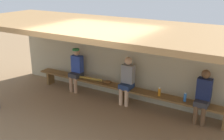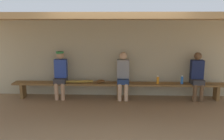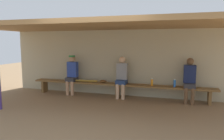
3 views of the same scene
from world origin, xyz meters
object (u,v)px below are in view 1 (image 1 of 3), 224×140
(player_in_blue, at_px, (203,95))
(baseball_bat, at_px, (89,78))
(player_rightmost, at_px, (127,79))
(water_bottle_orange, at_px, (185,97))
(bench, at_px, (123,89))
(player_middle, at_px, (76,68))
(baseball_glove_dark_brown, at_px, (108,82))
(water_bottle_blue, at_px, (159,92))

(player_in_blue, relative_size, baseball_bat, 1.50)
(player_rightmost, distance_m, water_bottle_orange, 1.65)
(bench, distance_m, player_in_blue, 2.21)
(bench, bearing_deg, player_in_blue, 0.08)
(bench, distance_m, player_middle, 1.68)
(bench, bearing_deg, player_rightmost, 1.34)
(player_middle, height_order, baseball_glove_dark_brown, player_middle)
(player_middle, relative_size, water_bottle_orange, 5.73)
(player_in_blue, bearing_deg, bench, -179.92)
(water_bottle_blue, relative_size, water_bottle_orange, 0.96)
(player_rightmost, xyz_separation_m, player_in_blue, (2.06, 0.00, 0.00))
(player_in_blue, bearing_deg, water_bottle_blue, -178.38)
(player_rightmost, relative_size, player_in_blue, 1.00)
(player_in_blue, distance_m, baseball_glove_dark_brown, 2.70)
(player_rightmost, bearing_deg, player_in_blue, 0.00)
(player_rightmost, xyz_separation_m, baseball_bat, (-1.30, -0.00, -0.24))
(baseball_glove_dark_brown, xyz_separation_m, baseball_bat, (-0.66, -0.01, -0.01))
(baseball_glove_dark_brown, bearing_deg, water_bottle_orange, 157.22)
(bench, distance_m, baseball_bat, 1.17)
(bench, height_order, water_bottle_orange, water_bottle_orange)
(bench, bearing_deg, water_bottle_blue, -1.44)
(player_middle, height_order, water_bottle_orange, player_middle)
(baseball_glove_dark_brown, distance_m, baseball_bat, 0.66)
(bench, xyz_separation_m, water_bottle_orange, (1.77, -0.02, 0.18))
(player_middle, bearing_deg, water_bottle_blue, -0.65)
(baseball_glove_dark_brown, bearing_deg, water_bottle_blue, 156.62)
(baseball_bat, bearing_deg, water_bottle_blue, -6.71)
(water_bottle_blue, bearing_deg, water_bottle_orange, 0.68)
(player_rightmost, height_order, baseball_glove_dark_brown, player_rightmost)
(player_in_blue, bearing_deg, baseball_bat, -179.95)
(player_in_blue, height_order, water_bottle_orange, player_in_blue)
(player_middle, bearing_deg, player_in_blue, -0.01)
(bench, relative_size, player_in_blue, 4.49)
(player_middle, distance_m, player_rightmost, 1.77)
(bench, distance_m, player_rightmost, 0.37)
(player_rightmost, height_order, baseball_bat, player_rightmost)
(bench, xyz_separation_m, player_middle, (-1.64, 0.00, 0.36))
(water_bottle_blue, bearing_deg, baseball_bat, 179.30)
(bench, xyz_separation_m, player_in_blue, (2.19, 0.00, 0.34))
(player_middle, distance_m, water_bottle_blue, 2.74)
(player_middle, xyz_separation_m, player_in_blue, (3.82, -0.00, -0.02))
(player_in_blue, height_order, baseball_bat, player_in_blue)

